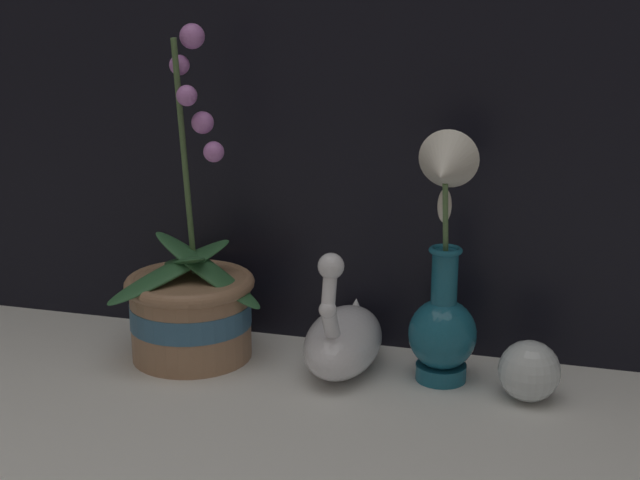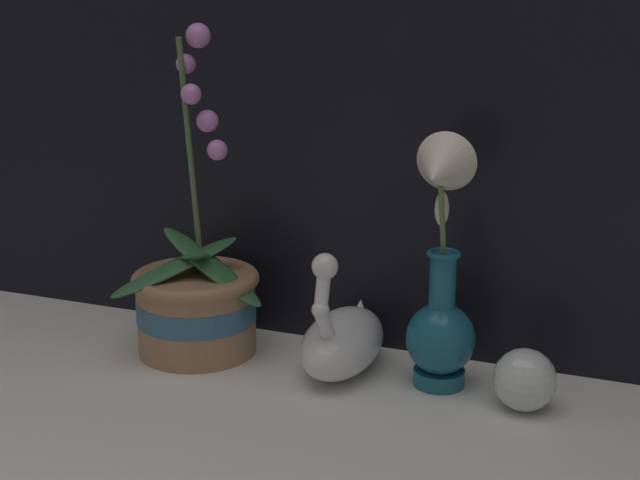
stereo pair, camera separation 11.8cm
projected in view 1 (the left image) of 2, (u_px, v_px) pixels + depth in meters
ground_plane at (313, 401)px, 1.13m from camera, size 2.80×2.80×0.00m
orchid_potted_plant at (191, 304)px, 1.26m from camera, size 0.21×0.22×0.46m
swan_figurine at (344, 337)px, 1.21m from camera, size 0.10×0.19×0.19m
blue_vase at (443, 285)px, 1.15m from camera, size 0.09×0.13×0.34m
glass_sphere at (529, 371)px, 1.13m from camera, size 0.08×0.08×0.08m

